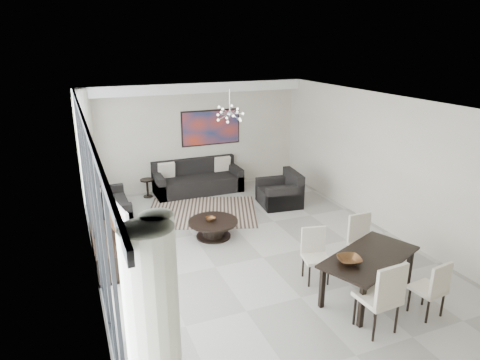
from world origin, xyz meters
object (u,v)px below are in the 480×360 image
tv_console (107,250)px  dining_table (369,261)px  coffee_table (213,228)px  television (113,221)px  sofa_main (197,181)px

tv_console → dining_table: 4.65m
tv_console → coffee_table: bearing=8.0°
coffee_table → television: 2.14m
coffee_table → dining_table: size_ratio=0.54×
sofa_main → tv_console: (-2.71, -3.16, -0.03)m
coffee_table → dining_table: dining_table is taller
tv_console → dining_table: (3.76, -2.70, 0.37)m
coffee_table → sofa_main: bearing=79.6°
tv_console → dining_table: dining_table is taller
coffee_table → television: bearing=-170.4°
coffee_table → tv_console: 2.20m
sofa_main → coffee_table: bearing=-100.4°
sofa_main → television: 4.12m
tv_console → sofa_main: bearing=49.4°
dining_table → tv_console: bearing=144.3°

